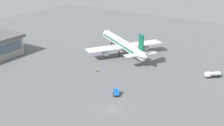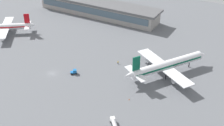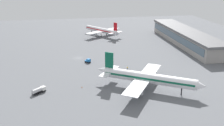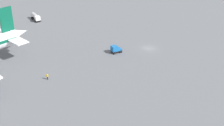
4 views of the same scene
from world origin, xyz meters
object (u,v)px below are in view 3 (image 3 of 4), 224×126
(ground_crew_worker, at_px, (127,68))
(safety_cone_near_gate, at_px, (82,87))
(fuel_truck, at_px, (39,90))
(airplane_taxiing, at_px, (147,78))
(airplane_at_gate, at_px, (102,30))
(baggage_tug, at_px, (88,61))

(ground_crew_worker, height_order, safety_cone_near_gate, ground_crew_worker)
(fuel_truck, bearing_deg, airplane_taxiing, -47.12)
(ground_crew_worker, distance_m, safety_cone_near_gate, 32.06)
(ground_crew_worker, bearing_deg, airplane_taxiing, -109.70)
(safety_cone_near_gate, bearing_deg, ground_crew_worker, -52.52)
(airplane_at_gate, bearing_deg, ground_crew_worker, 146.33)
(fuel_truck, xyz_separation_m, ground_crew_worker, (21.85, -43.93, -0.54))
(safety_cone_near_gate, bearing_deg, airplane_at_gate, -12.96)
(airplane_at_gate, height_order, safety_cone_near_gate, airplane_at_gate)
(airplane_at_gate, height_order, ground_crew_worker, airplane_at_gate)
(baggage_tug, height_order, ground_crew_worker, baggage_tug)
(airplane_taxiing, distance_m, ground_crew_worker, 26.64)
(baggage_tug, xyz_separation_m, ground_crew_worker, (-14.84, -19.60, -0.31))
(airplane_taxiing, bearing_deg, fuel_truck, -152.62)
(baggage_tug, distance_m, safety_cone_near_gate, 34.84)
(airplane_at_gate, bearing_deg, airplane_taxiing, 147.39)
(airplane_taxiing, height_order, fuel_truck, airplane_taxiing)
(airplane_taxiing, bearing_deg, baggage_tug, 151.19)
(airplane_taxiing, bearing_deg, ground_crew_worker, 128.55)
(airplane_at_gate, bearing_deg, fuel_truck, 122.64)
(fuel_truck, bearing_deg, airplane_at_gate, 26.03)
(airplane_taxiing, distance_m, baggage_tug, 46.82)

